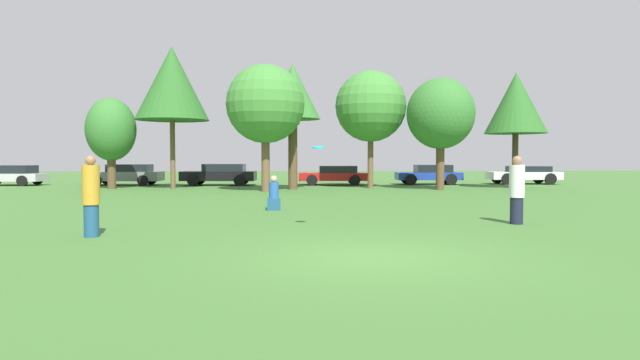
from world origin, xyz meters
The scene contains 18 objects.
ground_plane centered at (0.00, 0.00, 0.00)m, with size 120.00×120.00×0.00m, color #3D6B2D.
person_thrower centered at (-5.44, 2.55, 0.84)m, with size 0.35×0.35×1.69m.
person_catcher centered at (4.29, 4.13, 0.85)m, with size 0.37×0.37×1.69m.
frisbee centered at (-0.67, 3.43, 1.88)m, with size 0.27×0.28×0.07m.
bystander_sitting centered at (-1.80, 8.10, 0.45)m, with size 0.41×0.34×1.09m.
tree_0 centered at (-10.78, 20.60, 3.15)m, with size 2.61×2.61×4.87m.
tree_1 centered at (-7.49, 20.39, 5.62)m, with size 3.91×3.91×7.59m.
tree_2 centered at (-2.43, 17.69, 4.28)m, with size 3.86×3.86×6.24m.
tree_3 centered at (-1.07, 19.43, 5.03)m, with size 2.90×2.90×6.59m.
tree_4 centered at (3.20, 20.32, 4.45)m, with size 3.88×3.88×6.41m.
tree_5 centered at (6.56, 18.53, 3.91)m, with size 3.49×3.49×5.77m.
tree_6 centered at (11.07, 19.73, 4.62)m, with size 3.31×3.31×6.30m.
parked_car_silver centered at (-18.00, 24.52, 0.64)m, with size 4.16×2.05×1.22m.
parked_car_grey centered at (-11.19, 24.55, 0.67)m, with size 4.55×2.04×1.27m.
parked_car_black centered at (-5.41, 23.96, 0.69)m, with size 4.52×2.19×1.30m.
parked_car_red centered at (1.53, 23.93, 0.63)m, with size 4.23×2.17×1.17m.
parked_car_blue centered at (7.57, 24.25, 0.66)m, with size 4.07×2.10×1.23m.
parked_car_white centered at (13.69, 24.26, 0.64)m, with size 4.44×2.15×1.14m.
Camera 1 is at (-1.41, -8.74, 1.63)m, focal length 30.03 mm.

